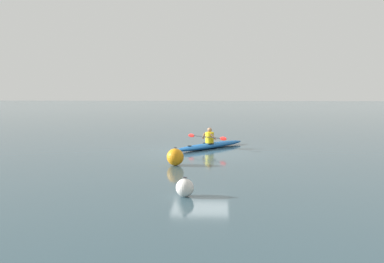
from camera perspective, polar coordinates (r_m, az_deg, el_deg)
The scene contains 5 objects.
ground_plane at distance 19.35m, azimuth 1.05°, elevation -2.78°, with size 160.00×160.00×0.00m, color #334C56.
kayak at distance 20.79m, azimuth 2.36°, elevation -1.83°, with size 3.48×4.03×0.26m.
kayaker at distance 20.69m, azimuth 2.25°, elevation -0.68°, with size 1.84×1.54×0.73m.
mooring_buoy_red_near at distance 11.60m, azimuth -0.93°, elevation -7.26°, with size 0.48×0.48×0.52m.
mooring_buoy_channel_marker at distance 16.19m, azimuth -2.18°, elevation -3.31°, with size 0.63×0.63×0.67m.
Camera 1 is at (-0.78, 19.12, 2.82)m, focal length 41.26 mm.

